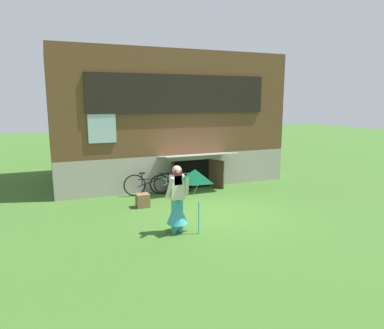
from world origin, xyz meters
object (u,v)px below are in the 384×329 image
(bicycle_silver, at_px, (173,183))
(wooden_crate, at_px, (143,200))
(kite, at_px, (195,184))
(person, at_px, (177,205))
(bicycle_black, at_px, (150,184))

(bicycle_silver, distance_m, wooden_crate, 1.85)
(wooden_crate, bearing_deg, bicycle_silver, 40.33)
(kite, distance_m, bicycle_silver, 4.23)
(person, xyz_separation_m, wooden_crate, (-0.27, 2.38, -0.51))
(kite, xyz_separation_m, bicycle_silver, (0.85, 4.03, -0.95))
(bicycle_black, relative_size, wooden_crate, 4.27)
(bicycle_black, distance_m, wooden_crate, 1.39)
(bicycle_silver, distance_m, bicycle_black, 0.83)
(person, relative_size, wooden_crate, 4.08)
(person, distance_m, bicycle_black, 3.67)
(kite, relative_size, bicycle_silver, 0.98)
(wooden_crate, bearing_deg, person, -83.66)
(kite, relative_size, wooden_crate, 3.85)
(bicycle_silver, bearing_deg, wooden_crate, -129.71)
(person, height_order, bicycle_black, person)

